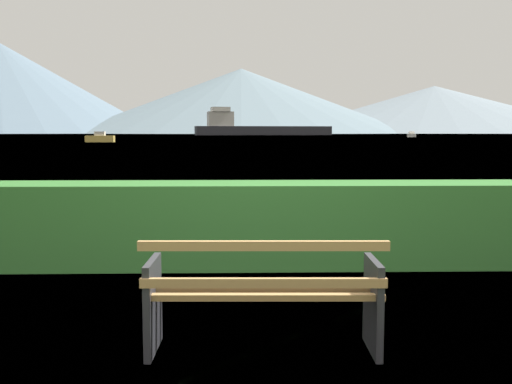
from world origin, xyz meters
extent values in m
plane|color=#567A38|center=(0.00, 0.00, 0.00)|extent=(1400.00, 1400.00, 0.00)
plane|color=#7A99A8|center=(0.00, 307.37, 0.00)|extent=(620.00, 620.00, 0.00)
cube|color=tan|center=(0.00, -0.19, 0.45)|extent=(1.68, 0.11, 0.04)
cube|color=tan|center=(0.00, 0.00, 0.45)|extent=(1.68, 0.11, 0.04)
cube|color=tan|center=(0.00, 0.19, 0.45)|extent=(1.68, 0.11, 0.04)
cube|color=tan|center=(-0.01, -0.27, 0.57)|extent=(1.68, 0.08, 0.06)
cube|color=tan|center=(-0.01, -0.31, 0.84)|extent=(1.68, 0.08, 0.06)
cube|color=#2D2D33|center=(-0.80, 0.00, 0.34)|extent=(0.06, 0.51, 0.68)
cube|color=#2D2D33|center=(0.80, -0.04, 0.34)|extent=(0.06, 0.51, 0.68)
cube|color=#387A33|center=(0.00, 2.75, 0.49)|extent=(6.54, 0.84, 0.98)
cube|color=#232328|center=(10.04, 258.17, 1.98)|extent=(61.95, 19.15, 3.97)
cube|color=beige|center=(-9.31, 254.60, 7.14)|extent=(12.21, 9.21, 6.35)
cube|color=silver|center=(-9.31, 254.60, 11.31)|extent=(9.09, 9.40, 1.98)
cube|color=gold|center=(-21.34, 83.98, 0.49)|extent=(4.24, 1.46, 0.98)
cube|color=silver|center=(-21.34, 83.98, 1.29)|extent=(1.54, 0.99, 0.62)
cube|color=silver|center=(49.47, 164.73, 0.50)|extent=(4.12, 7.47, 0.99)
cube|color=silver|center=(49.47, 164.73, 1.33)|extent=(2.26, 2.90, 0.67)
cone|color=slate|center=(0.00, 542.93, 29.83)|extent=(315.15, 315.15, 59.66)
cone|color=gray|center=(195.78, 587.50, 23.79)|extent=(328.26, 328.26, 47.58)
camera|label=1|loc=(-0.16, -4.12, 1.59)|focal=40.83mm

